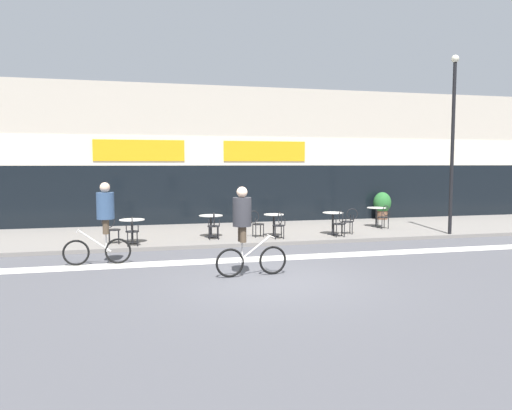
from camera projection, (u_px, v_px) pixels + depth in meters
name	position (u px, v px, depth m)	size (l,w,h in m)	color
ground_plane	(271.00, 281.00, 11.06)	(120.00, 120.00, 0.00)	#4C4C51
sidewalk_slab	(216.00, 234.00, 18.06)	(40.00, 5.50, 0.12)	slate
storefront_facade	(198.00, 157.00, 22.38)	(40.00, 4.06, 5.80)	#B2A899
bike_lane_stripe	(245.00, 260.00, 13.48)	(36.00, 0.70, 0.01)	silver
bistro_table_0	(132.00, 226.00, 15.52)	(0.78, 0.78, 0.74)	black
bistro_table_1	(211.00, 221.00, 16.81)	(0.80, 0.80, 0.74)	black
bistro_table_2	(274.00, 221.00, 16.95)	(0.68, 0.68, 0.76)	black
bistro_table_3	(333.00, 219.00, 17.41)	(0.71, 0.71, 0.78)	black
bistro_table_4	(376.00, 213.00, 19.56)	(0.74, 0.74, 0.76)	black
cafe_chair_0_near	(132.00, 229.00, 14.92)	(0.40, 0.58, 0.90)	black
cafe_chair_0_side	(111.00, 227.00, 15.37)	(0.58, 0.41, 0.90)	black
cafe_chair_1_near	(214.00, 224.00, 16.21)	(0.43, 0.59, 0.90)	black
cafe_chair_2_near	(279.00, 223.00, 16.35)	(0.41, 0.58, 0.90)	black
cafe_chair_2_side	(256.00, 222.00, 16.79)	(0.59, 0.44, 0.90)	black
cafe_chair_3_near	(340.00, 222.00, 16.81)	(0.43, 0.59, 0.90)	black
cafe_chair_3_side	(349.00, 219.00, 17.56)	(0.60, 0.45, 0.90)	black
cafe_chair_4_near	(384.00, 215.00, 18.96)	(0.43, 0.59, 0.90)	black
planter_pot	(382.00, 204.00, 22.20)	(0.78, 0.78, 1.21)	brown
lamp_post	(453.00, 134.00, 17.30)	(0.26, 0.26, 6.19)	black
cyclist_0	(245.00, 225.00, 11.39)	(1.71, 0.52, 2.07)	black
cyclist_1	(103.00, 216.00, 12.76)	(1.70, 0.48, 2.12)	black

